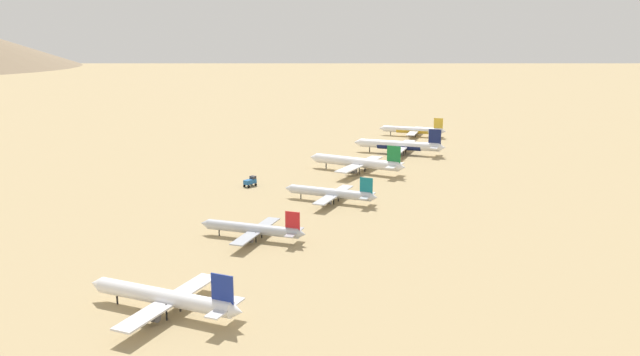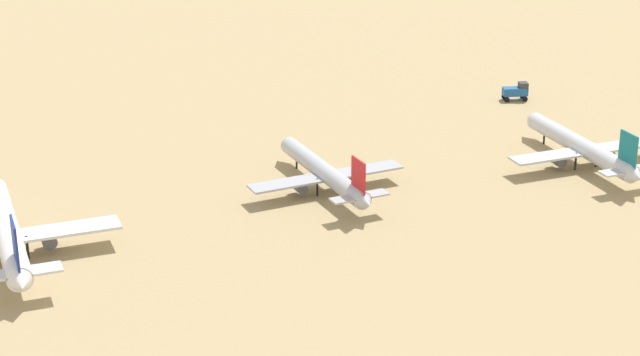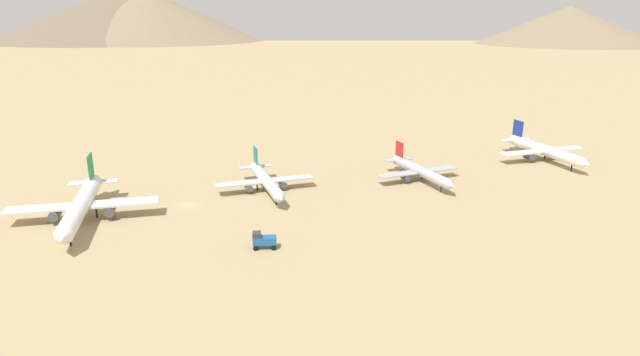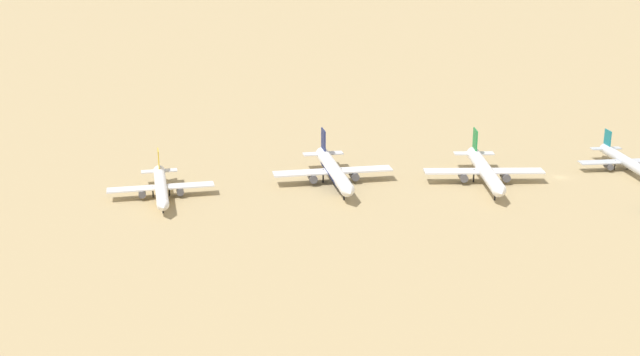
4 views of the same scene
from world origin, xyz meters
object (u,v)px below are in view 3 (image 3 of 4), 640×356
object	(u,v)px
parked_jet_3	(266,180)
service_truck	(263,240)
parked_jet_2	(81,205)
parked_jet_5	(544,150)
parked_jet_4	(420,171)

from	to	relation	value
parked_jet_3	service_truck	distance (m)	39.33
service_truck	parked_jet_2	bearing A→B (deg)	-135.05
parked_jet_3	parked_jet_5	bearing A→B (deg)	83.40
parked_jet_3	parked_jet_5	world-z (taller)	parked_jet_5
parked_jet_4	service_truck	bearing A→B (deg)	-67.62
service_truck	parked_jet_3	bearing A→B (deg)	158.65
parked_jet_2	parked_jet_5	xyz separation A→B (m)	(10.00, 149.05, -0.46)
parked_jet_4	parked_jet_3	bearing A→B (deg)	-104.08
parked_jet_3	parked_jet_2	bearing A→B (deg)	-88.22
parked_jet_3	parked_jet_5	xyz separation A→B (m)	(11.54, 99.74, 0.47)
parked_jet_5	service_truck	distance (m)	116.78
parked_jet_2	parked_jet_5	bearing A→B (deg)	86.16
parked_jet_2	parked_jet_5	distance (m)	149.39
parked_jet_2	parked_jet_3	distance (m)	49.34
parked_jet_2	service_truck	bearing A→B (deg)	44.95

